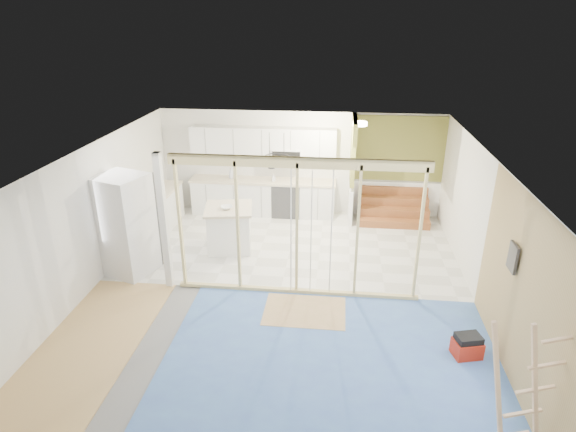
# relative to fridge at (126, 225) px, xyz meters

# --- Properties ---
(room) EXTENTS (7.01, 8.01, 2.61)m
(room) POSITION_rel_fridge_xyz_m (3.05, -0.45, 0.30)
(room) COLOR slate
(room) RESTS_ON ground
(floor_overlays) EXTENTS (7.00, 8.00, 0.03)m
(floor_overlays) POSITION_rel_fridge_xyz_m (3.12, -0.39, -0.99)
(floor_overlays) COLOR silver
(floor_overlays) RESTS_ON room
(stud_frame) EXTENTS (4.66, 0.14, 2.60)m
(stud_frame) POSITION_rel_fridge_xyz_m (2.81, -0.45, 0.59)
(stud_frame) COLOR #DACC85
(stud_frame) RESTS_ON room
(base_cabinets) EXTENTS (4.45, 2.24, 0.93)m
(base_cabinets) POSITION_rel_fridge_xyz_m (1.44, 2.91, -0.54)
(base_cabinets) COLOR white
(base_cabinets) RESTS_ON room
(upper_cabinets) EXTENTS (3.60, 0.41, 0.85)m
(upper_cabinets) POSITION_rel_fridge_xyz_m (2.21, 3.37, 0.82)
(upper_cabinets) COLOR white
(upper_cabinets) RESTS_ON room
(green_partition) EXTENTS (2.25, 1.51, 2.60)m
(green_partition) POSITION_rel_fridge_xyz_m (5.09, 3.21, -0.06)
(green_partition) COLOR olive
(green_partition) RESTS_ON room
(pot_rack) EXTENTS (0.52, 0.52, 0.72)m
(pot_rack) POSITION_rel_fridge_xyz_m (2.74, 1.44, 0.99)
(pot_rack) COLOR black
(pot_rack) RESTS_ON room
(sheathing_panel) EXTENTS (0.02, 4.00, 2.60)m
(sheathing_panel) POSITION_rel_fridge_xyz_m (6.53, -2.45, 0.30)
(sheathing_panel) COLOR tan
(sheathing_panel) RESTS_ON room
(electrical_panel) EXTENTS (0.04, 0.30, 0.40)m
(electrical_panel) POSITION_rel_fridge_xyz_m (6.48, -1.85, 0.65)
(electrical_panel) COLOR #38383D
(electrical_panel) RESTS_ON room
(ceiling_light) EXTENTS (0.32, 0.32, 0.08)m
(ceiling_light) POSITION_rel_fridge_xyz_m (4.45, 2.55, 1.54)
(ceiling_light) COLOR #FFEABF
(ceiling_light) RESTS_ON room
(fridge) EXTENTS (1.11, 1.08, 2.01)m
(fridge) POSITION_rel_fridge_xyz_m (0.00, 0.00, 0.00)
(fridge) COLOR silver
(fridge) RESTS_ON room
(island) EXTENTS (1.15, 1.15, 0.97)m
(island) POSITION_rel_fridge_xyz_m (1.74, 1.21, -0.52)
(island) COLOR white
(island) RESTS_ON room
(bowl) EXTENTS (0.31, 0.31, 0.06)m
(bowl) POSITION_rel_fridge_xyz_m (1.72, 1.13, -0.00)
(bowl) COLOR white
(bowl) RESTS_ON island
(soap_bottle_a) EXTENTS (0.11, 0.11, 0.28)m
(soap_bottle_a) POSITION_rel_fridge_xyz_m (1.34, 3.26, 0.06)
(soap_bottle_a) COLOR #B0B3C4
(soap_bottle_a) RESTS_ON base_cabinets
(soap_bottle_b) EXTENTS (0.10, 0.11, 0.19)m
(soap_bottle_b) POSITION_rel_fridge_xyz_m (2.43, 3.18, 0.02)
(soap_bottle_b) COLOR silver
(soap_bottle_b) RESTS_ON base_cabinets
(toolbox) EXTENTS (0.46, 0.39, 0.38)m
(toolbox) POSITION_rel_fridge_xyz_m (6.05, -1.95, -0.82)
(toolbox) COLOR #A6200F
(toolbox) RESTS_ON room
(ladder) EXTENTS (0.97, 0.10, 1.80)m
(ladder) POSITION_rel_fridge_xyz_m (6.14, -3.65, -0.08)
(ladder) COLOR #E8BB8E
(ladder) RESTS_ON room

